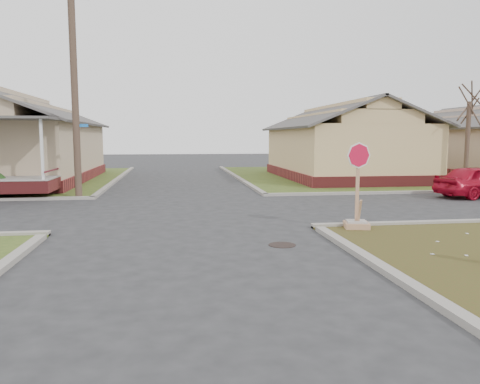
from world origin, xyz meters
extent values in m
plane|color=#28282A|center=(0.00, 0.00, 0.00)|extent=(120.00, 120.00, 0.00)
cylinder|color=black|center=(2.20, -0.50, 0.01)|extent=(0.64, 0.64, 0.01)
cube|color=maroon|center=(-10.00, 17.00, 0.30)|extent=(9.70, 13.20, 0.60)
cube|color=maroon|center=(10.00, 16.50, 0.30)|extent=(7.20, 11.20, 0.60)
cube|color=#E5BF86|center=(10.00, 16.50, 1.90)|extent=(7.00, 11.00, 2.60)
cylinder|color=#453328|center=(-4.20, 8.90, 4.50)|extent=(0.28, 0.28, 9.00)
cylinder|color=#453328|center=(14.00, 10.20, 2.15)|extent=(0.22, 0.22, 4.20)
cube|color=tan|center=(4.65, 1.03, 0.13)|extent=(0.65, 0.65, 0.16)
cube|color=#A29B95|center=(4.65, 1.03, 0.23)|extent=(0.52, 0.52, 0.04)
cube|color=tan|center=(4.65, 1.03, 1.26)|extent=(0.09, 0.05, 2.20)
cylinder|color=red|center=(4.65, 0.99, 2.04)|extent=(0.59, 0.26, 0.63)
cylinder|color=silver|center=(4.65, 1.00, 2.04)|extent=(0.67, 0.29, 0.71)
imported|color=#B00C23|center=(12.53, 6.98, 0.68)|extent=(4.21, 2.34, 1.35)
camera|label=1|loc=(-0.31, -11.03, 2.53)|focal=35.00mm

